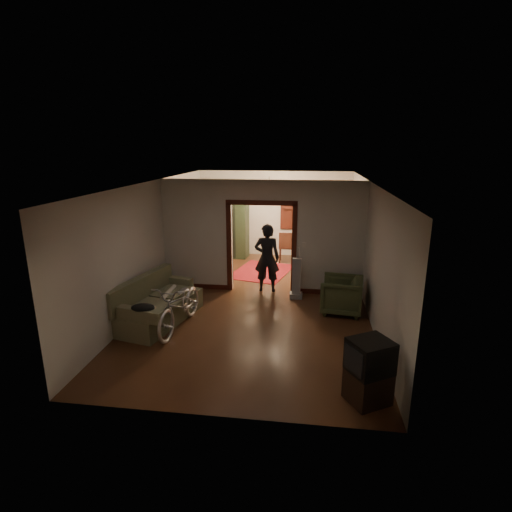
% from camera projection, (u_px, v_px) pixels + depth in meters
% --- Properties ---
extents(floor, '(5.00, 8.50, 0.01)m').
position_uv_depth(floor, '(258.00, 301.00, 9.53)').
color(floor, '#381E11').
rests_on(floor, ground).
extents(ceiling, '(5.00, 8.50, 0.01)m').
position_uv_depth(ceiling, '(258.00, 182.00, 8.78)').
color(ceiling, white).
rests_on(ceiling, floor).
extents(wall_back, '(5.00, 0.02, 2.80)m').
position_uv_depth(wall_back, '(274.00, 214.00, 13.21)').
color(wall_back, beige).
rests_on(wall_back, floor).
extents(wall_left, '(0.02, 8.50, 2.80)m').
position_uv_depth(wall_left, '(154.00, 241.00, 9.47)').
color(wall_left, beige).
rests_on(wall_left, floor).
extents(wall_right, '(0.02, 8.50, 2.80)m').
position_uv_depth(wall_right, '(369.00, 248.00, 8.83)').
color(wall_right, beige).
rests_on(wall_right, floor).
extents(partition_wall, '(5.00, 0.14, 2.80)m').
position_uv_depth(partition_wall, '(262.00, 237.00, 9.87)').
color(partition_wall, beige).
rests_on(partition_wall, floor).
extents(door_casing, '(1.74, 0.20, 2.32)m').
position_uv_depth(door_casing, '(262.00, 249.00, 9.95)').
color(door_casing, '#38130C').
rests_on(door_casing, floor).
extents(far_window, '(0.98, 0.06, 1.28)m').
position_uv_depth(far_window, '(295.00, 210.00, 13.05)').
color(far_window, black).
rests_on(far_window, wall_back).
extents(chandelier, '(0.24, 0.24, 0.24)m').
position_uv_depth(chandelier, '(269.00, 191.00, 11.29)').
color(chandelier, '#FFE0A5').
rests_on(chandelier, ceiling).
extents(light_switch, '(0.08, 0.01, 0.12)m').
position_uv_depth(light_switch, '(304.00, 245.00, 9.70)').
color(light_switch, silver).
rests_on(light_switch, partition_wall).
extents(sofa, '(1.38, 2.24, 0.96)m').
position_uv_depth(sofa, '(159.00, 299.00, 8.33)').
color(sofa, brown).
rests_on(sofa, floor).
extents(rolled_paper, '(0.10, 0.78, 0.10)m').
position_uv_depth(rolled_paper, '(168.00, 292.00, 8.59)').
color(rolled_paper, beige).
rests_on(rolled_paper, sofa).
extents(jacket, '(0.45, 0.34, 0.13)m').
position_uv_depth(jacket, '(143.00, 308.00, 7.40)').
color(jacket, black).
rests_on(jacket, sofa).
extents(bicycle, '(0.84, 1.96, 1.00)m').
position_uv_depth(bicycle, '(180.00, 305.00, 7.99)').
color(bicycle, silver).
rests_on(bicycle, floor).
extents(armchair, '(0.99, 0.97, 0.80)m').
position_uv_depth(armchair, '(341.00, 295.00, 8.80)').
color(armchair, '#3C4627').
rests_on(armchair, floor).
extents(tv_stand, '(0.72, 0.70, 0.50)m').
position_uv_depth(tv_stand, '(368.00, 386.00, 5.74)').
color(tv_stand, black).
rests_on(tv_stand, floor).
extents(crt_tv, '(0.73, 0.71, 0.48)m').
position_uv_depth(crt_tv, '(370.00, 356.00, 5.61)').
color(crt_tv, black).
rests_on(crt_tv, tv_stand).
extents(vacuum, '(0.32, 0.26, 1.01)m').
position_uv_depth(vacuum, '(296.00, 278.00, 9.60)').
color(vacuum, gray).
rests_on(vacuum, floor).
extents(person, '(0.65, 0.44, 1.74)m').
position_uv_depth(person, '(267.00, 258.00, 9.99)').
color(person, black).
rests_on(person, floor).
extents(oriental_rug, '(1.92, 2.26, 0.01)m').
position_uv_depth(oriental_rug, '(262.00, 271.00, 11.75)').
color(oriental_rug, maroon).
rests_on(oriental_rug, floor).
extents(locker, '(1.03, 0.64, 1.96)m').
position_uv_depth(locker, '(233.00, 228.00, 13.07)').
color(locker, '#212E1B').
rests_on(locker, floor).
extents(globe, '(0.26, 0.26, 0.26)m').
position_uv_depth(globe, '(232.00, 199.00, 12.82)').
color(globe, '#1E5972').
rests_on(globe, locker).
extents(desk, '(1.01, 0.75, 0.67)m').
position_uv_depth(desk, '(310.00, 249.00, 12.97)').
color(desk, black).
rests_on(desk, floor).
extents(desk_chair, '(0.49, 0.49, 0.99)m').
position_uv_depth(desk_chair, '(286.00, 247.00, 12.61)').
color(desk_chair, black).
rests_on(desk_chair, floor).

